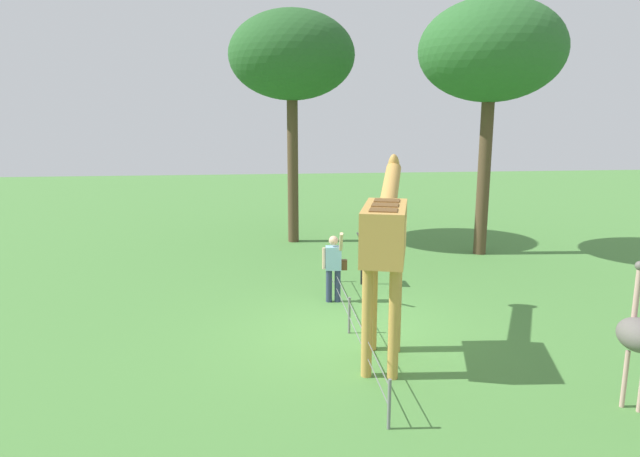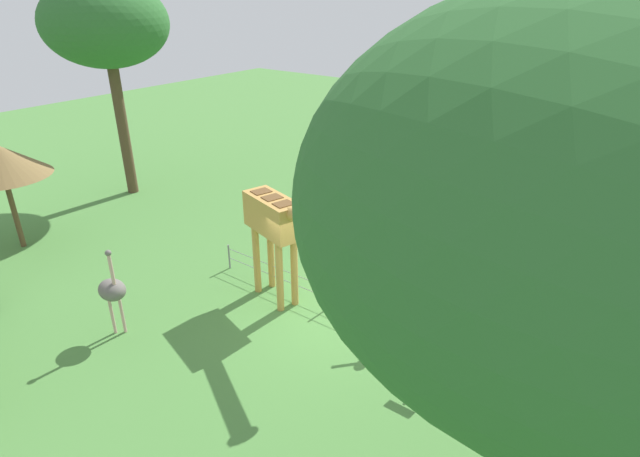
{
  "view_description": "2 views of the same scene",
  "coord_description": "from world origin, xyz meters",
  "px_view_note": "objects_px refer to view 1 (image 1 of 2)",
  "views": [
    {
      "loc": [
        -10.47,
        1.94,
        4.35
      ],
      "look_at": [
        -0.12,
        0.82,
        2.19
      ],
      "focal_mm": 31.45,
      "sensor_mm": 36.0,
      "label": 1
    },
    {
      "loc": [
        6.35,
        -8.61,
        7.45
      ],
      "look_at": [
        -0.08,
        0.01,
        2.33
      ],
      "focal_mm": 28.78,
      "sensor_mm": 36.0,
      "label": 2
    }
  ],
  "objects_px": {
    "giraffe": "(386,234)",
    "ostrich": "(639,335)",
    "info_sign": "(362,249)",
    "tree_northeast": "(292,57)",
    "tree_east": "(491,52)",
    "visitor": "(334,264)"
  },
  "relations": [
    {
      "from": "visitor",
      "to": "tree_northeast",
      "type": "height_order",
      "value": "tree_northeast"
    },
    {
      "from": "info_sign",
      "to": "tree_east",
      "type": "bearing_deg",
      "value": -56.84
    },
    {
      "from": "ostrich",
      "to": "tree_northeast",
      "type": "xyz_separation_m",
      "value": [
        11.67,
        4.32,
        4.93
      ]
    },
    {
      "from": "ostrich",
      "to": "info_sign",
      "type": "relative_size",
      "value": 1.7
    },
    {
      "from": "ostrich",
      "to": "tree_northeast",
      "type": "height_order",
      "value": "tree_northeast"
    },
    {
      "from": "giraffe",
      "to": "ostrich",
      "type": "bearing_deg",
      "value": -125.03
    },
    {
      "from": "giraffe",
      "to": "tree_northeast",
      "type": "xyz_separation_m",
      "value": [
        9.38,
        1.06,
        3.85
      ]
    },
    {
      "from": "giraffe",
      "to": "tree_northeast",
      "type": "relative_size",
      "value": 0.52
    },
    {
      "from": "tree_northeast",
      "to": "info_sign",
      "type": "bearing_deg",
      "value": -164.26
    },
    {
      "from": "giraffe",
      "to": "tree_east",
      "type": "distance_m",
      "value": 9.28
    },
    {
      "from": "giraffe",
      "to": "ostrich",
      "type": "distance_m",
      "value": 4.13
    },
    {
      "from": "tree_east",
      "to": "visitor",
      "type": "bearing_deg",
      "value": 128.2
    },
    {
      "from": "tree_east",
      "to": "info_sign",
      "type": "xyz_separation_m",
      "value": [
        -2.79,
        4.27,
        -5.13
      ]
    },
    {
      "from": "visitor",
      "to": "info_sign",
      "type": "distance_m",
      "value": 1.55
    },
    {
      "from": "ostrich",
      "to": "tree_east",
      "type": "bearing_deg",
      "value": -8.48
    },
    {
      "from": "tree_northeast",
      "to": "visitor",
      "type": "bearing_deg",
      "value": -175.08
    },
    {
      "from": "tree_northeast",
      "to": "info_sign",
      "type": "distance_m",
      "value": 7.41
    },
    {
      "from": "tree_east",
      "to": "tree_northeast",
      "type": "height_order",
      "value": "tree_east"
    },
    {
      "from": "tree_northeast",
      "to": "ostrich",
      "type": "bearing_deg",
      "value": -159.69
    },
    {
      "from": "visitor",
      "to": "tree_east",
      "type": "height_order",
      "value": "tree_east"
    },
    {
      "from": "visitor",
      "to": "info_sign",
      "type": "bearing_deg",
      "value": -35.04
    },
    {
      "from": "giraffe",
      "to": "ostrich",
      "type": "height_order",
      "value": "giraffe"
    }
  ]
}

